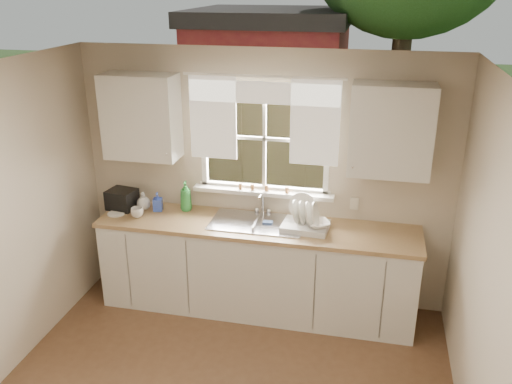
% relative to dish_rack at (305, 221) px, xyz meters
% --- Properties ---
extents(room_walls, '(3.62, 4.02, 2.50)m').
position_rel_dish_rack_xyz_m(room_walls, '(-0.46, -1.75, 0.25)').
color(room_walls, beige).
rests_on(room_walls, ground).
extents(ceiling, '(3.60, 4.00, 0.02)m').
position_rel_dish_rack_xyz_m(ceiling, '(-0.46, -1.69, 1.52)').
color(ceiling, silver).
rests_on(ceiling, room_walls).
extents(window, '(1.38, 0.16, 1.06)m').
position_rel_dish_rack_xyz_m(window, '(-0.46, 0.31, 0.50)').
color(window, white).
rests_on(window, room_walls).
extents(curtains, '(1.50, 0.03, 0.81)m').
position_rel_dish_rack_xyz_m(curtains, '(-0.46, 0.26, 0.95)').
color(curtains, white).
rests_on(curtains, room_walls).
extents(base_cabinets, '(3.00, 0.62, 0.87)m').
position_rel_dish_rack_xyz_m(base_cabinets, '(-0.46, -0.01, -0.55)').
color(base_cabinets, silver).
rests_on(base_cabinets, ground).
extents(countertop, '(3.04, 0.65, 0.04)m').
position_rel_dish_rack_xyz_m(countertop, '(-0.46, -0.01, -0.09)').
color(countertop, '#A17E50').
rests_on(countertop, base_cabinets).
extents(upper_cabinet_left, '(0.70, 0.33, 0.80)m').
position_rel_dish_rack_xyz_m(upper_cabinet_left, '(-1.61, 0.14, 0.87)').
color(upper_cabinet_left, silver).
rests_on(upper_cabinet_left, room_walls).
extents(upper_cabinet_right, '(0.70, 0.33, 0.80)m').
position_rel_dish_rack_xyz_m(upper_cabinet_right, '(0.69, 0.14, 0.87)').
color(upper_cabinet_right, silver).
rests_on(upper_cabinet_right, room_walls).
extents(wall_outlet, '(0.08, 0.01, 0.12)m').
position_rel_dish_rack_xyz_m(wall_outlet, '(0.42, 0.30, 0.10)').
color(wall_outlet, beige).
rests_on(wall_outlet, room_walls).
extents(sill_jars, '(0.50, 0.04, 0.06)m').
position_rel_dish_rack_xyz_m(sill_jars, '(-0.47, 0.25, 0.20)').
color(sill_jars, brown).
rests_on(sill_jars, window).
extents(sink, '(0.88, 0.52, 0.40)m').
position_rel_dish_rack_xyz_m(sink, '(-0.46, 0.03, -0.15)').
color(sink, '#B7B7BC').
rests_on(sink, countertop).
extents(dish_rack, '(0.44, 0.35, 0.30)m').
position_rel_dish_rack_xyz_m(dish_rack, '(0.00, 0.00, 0.00)').
color(dish_rack, silver).
rests_on(dish_rack, countertop).
extents(bowl, '(0.28, 0.28, 0.05)m').
position_rel_dish_rack_xyz_m(bowl, '(0.12, -0.05, 0.01)').
color(bowl, white).
rests_on(bowl, dish_rack).
extents(soap_bottle_a, '(0.13, 0.13, 0.30)m').
position_rel_dish_rack_xyz_m(soap_bottle_a, '(-1.22, 0.17, 0.08)').
color(soap_bottle_a, '#2E8D3A').
rests_on(soap_bottle_a, countertop).
extents(soap_bottle_b, '(0.10, 0.10, 0.19)m').
position_rel_dish_rack_xyz_m(soap_bottle_b, '(-1.49, 0.10, 0.02)').
color(soap_bottle_b, blue).
rests_on(soap_bottle_b, countertop).
extents(soap_bottle_c, '(0.16, 0.16, 0.18)m').
position_rel_dish_rack_xyz_m(soap_bottle_c, '(-1.64, 0.11, 0.01)').
color(soap_bottle_c, beige).
rests_on(soap_bottle_c, countertop).
extents(saucer, '(0.16, 0.16, 0.01)m').
position_rel_dish_rack_xyz_m(saucer, '(-1.86, -0.07, -0.07)').
color(saucer, white).
rests_on(saucer, countertop).
extents(cup, '(0.14, 0.14, 0.10)m').
position_rel_dish_rack_xyz_m(cup, '(-1.62, -0.09, -0.03)').
color(cup, beige).
rests_on(cup, countertop).
extents(black_appliance, '(0.30, 0.27, 0.20)m').
position_rel_dish_rack_xyz_m(black_appliance, '(-1.86, 0.08, 0.02)').
color(black_appliance, black).
rests_on(black_appliance, countertop).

